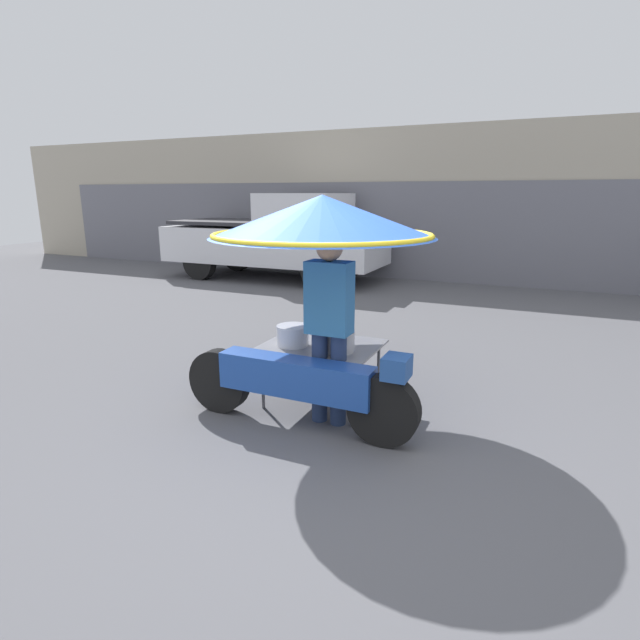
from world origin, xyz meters
The scene contains 5 objects.
ground_plane centered at (0.00, 0.00, 0.00)m, with size 36.00×36.00×0.00m, color #56565B.
shopfront_building centered at (0.00, 9.23, 1.72)m, with size 28.00×2.06×3.47m.
vendor_motorcycle_cart centered at (-0.25, 0.71, 1.57)m, with size 2.18×2.04×1.98m.
vendor_person centered at (-0.02, 0.40, 0.94)m, with size 0.38×0.22×1.67m.
pickup_truck centered at (-4.15, 6.97, 0.97)m, with size 5.21×1.90×2.00m.
Camera 1 is at (1.61, -3.38, 1.99)m, focal length 28.00 mm.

